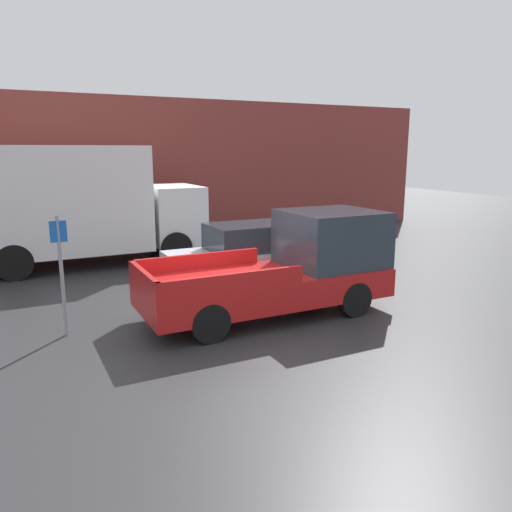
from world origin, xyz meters
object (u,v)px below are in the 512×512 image
pickup_truck (291,267)px  parking_sign (61,269)px  newspaper_box (196,224)px  delivery_truck (69,203)px  car (252,252)px

pickup_truck → parking_sign: bearing=171.8°
pickup_truck → newspaper_box: bearing=82.0°
pickup_truck → delivery_truck: 7.81m
newspaper_box → parking_sign: bearing=-123.2°
delivery_truck → parking_sign: size_ratio=3.14×
pickup_truck → parking_sign: size_ratio=2.29×
car → parking_sign: (-5.06, -2.16, 0.53)m
delivery_truck → pickup_truck: bearing=-61.6°
pickup_truck → delivery_truck: (-3.70, 6.82, 0.93)m
pickup_truck → car: (0.46, 2.83, -0.22)m
car → delivery_truck: delivery_truck is taller
car → newspaper_box: bearing=82.5°
car → newspaper_box: car is taller
delivery_truck → car: bearing=-43.9°
pickup_truck → parking_sign: 4.66m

